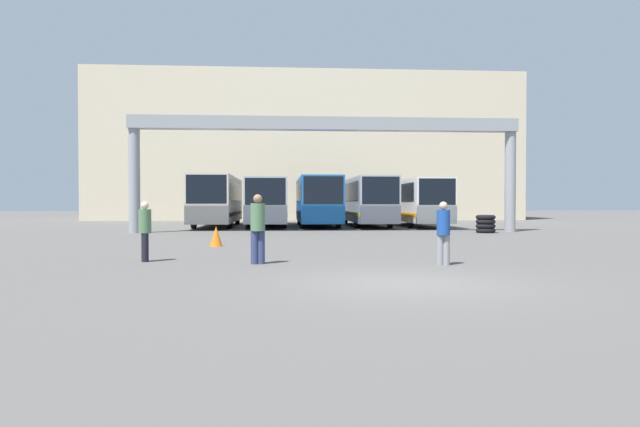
# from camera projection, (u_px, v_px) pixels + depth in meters

# --- Properties ---
(ground_plane) EXTENTS (200.00, 200.00, 0.00)m
(ground_plane) POSITION_uv_depth(u_px,v_px,m) (406.00, 283.00, 11.56)
(ground_plane) COLOR #514F4C
(building_backdrop) EXTENTS (40.20, 12.00, 13.69)m
(building_backdrop) POSITION_uv_depth(u_px,v_px,m) (305.00, 150.00, 57.04)
(building_backdrop) COLOR beige
(building_backdrop) RESTS_ON ground
(overhead_gantry) EXTENTS (21.22, 0.80, 6.28)m
(overhead_gantry) POSITION_uv_depth(u_px,v_px,m) (327.00, 138.00, 31.08)
(overhead_gantry) COLOR gray
(overhead_gantry) RESTS_ON ground
(bus_slot_0) EXTENTS (2.57, 11.75, 3.34)m
(bus_slot_0) POSITION_uv_depth(u_px,v_px,m) (217.00, 198.00, 38.79)
(bus_slot_0) COLOR beige
(bus_slot_0) RESTS_ON ground
(bus_slot_1) EXTENTS (2.60, 11.99, 3.17)m
(bus_slot_1) POSITION_uv_depth(u_px,v_px,m) (268.00, 200.00, 39.14)
(bus_slot_1) COLOR #999EA5
(bus_slot_1) RESTS_ON ground
(bus_slot_2) EXTENTS (2.59, 11.12, 3.28)m
(bus_slot_2) POSITION_uv_depth(u_px,v_px,m) (317.00, 199.00, 38.95)
(bus_slot_2) COLOR #1959A5
(bus_slot_2) RESTS_ON ground
(bus_slot_3) EXTENTS (2.47, 11.76, 3.27)m
(bus_slot_3) POSITION_uv_depth(u_px,v_px,m) (366.00, 199.00, 39.50)
(bus_slot_3) COLOR #999EA5
(bus_slot_3) RESTS_ON ground
(bus_slot_4) EXTENTS (2.45, 11.46, 3.17)m
(bus_slot_4) POSITION_uv_depth(u_px,v_px,m) (415.00, 200.00, 39.59)
(bus_slot_4) COLOR silver
(bus_slot_4) RESTS_ON ground
(pedestrian_mid_right) EXTENTS (0.39, 0.39, 1.85)m
(pedestrian_mid_right) POSITION_uv_depth(u_px,v_px,m) (258.00, 227.00, 15.12)
(pedestrian_mid_right) COLOR navy
(pedestrian_mid_right) RESTS_ON ground
(pedestrian_near_center) EXTENTS (0.35, 0.35, 1.66)m
(pedestrian_near_center) POSITION_uv_depth(u_px,v_px,m) (145.00, 230.00, 15.73)
(pedestrian_near_center) COLOR black
(pedestrian_near_center) RESTS_ON ground
(pedestrian_near_right) EXTENTS (0.34, 0.34, 1.66)m
(pedestrian_near_right) POSITION_uv_depth(u_px,v_px,m) (443.00, 231.00, 14.84)
(pedestrian_near_right) COLOR gray
(pedestrian_near_right) RESTS_ON ground
(traffic_cone) EXTENTS (0.48, 0.48, 0.75)m
(traffic_cone) POSITION_uv_depth(u_px,v_px,m) (216.00, 236.00, 21.20)
(traffic_cone) COLOR orange
(traffic_cone) RESTS_ON ground
(tire_stack) EXTENTS (1.04, 1.04, 0.96)m
(tire_stack) POSITION_uv_depth(u_px,v_px,m) (486.00, 224.00, 30.64)
(tire_stack) COLOR black
(tire_stack) RESTS_ON ground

